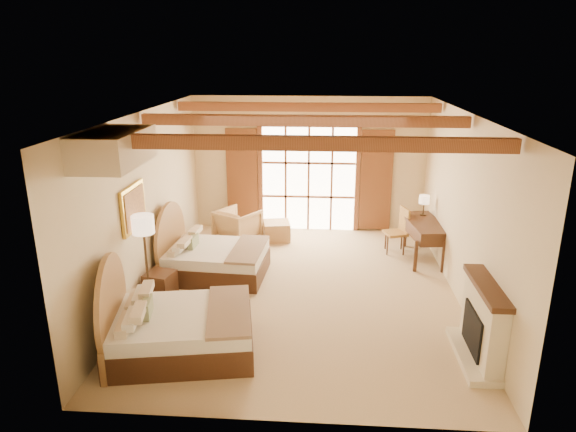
# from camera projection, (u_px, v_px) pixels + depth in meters

# --- Properties ---
(floor) EXTENTS (7.00, 7.00, 0.00)m
(floor) POSITION_uv_depth(u_px,v_px,m) (301.00, 291.00, 9.37)
(floor) COLOR #D0AE88
(floor) RESTS_ON ground
(wall_back) EXTENTS (5.50, 0.00, 5.50)m
(wall_back) POSITION_uv_depth(u_px,v_px,m) (309.00, 165.00, 12.20)
(wall_back) COLOR beige
(wall_back) RESTS_ON ground
(wall_left) EXTENTS (0.00, 7.00, 7.00)m
(wall_left) POSITION_uv_depth(u_px,v_px,m) (147.00, 204.00, 9.07)
(wall_left) COLOR beige
(wall_left) RESTS_ON ground
(wall_right) EXTENTS (0.00, 7.00, 7.00)m
(wall_right) POSITION_uv_depth(u_px,v_px,m) (464.00, 210.00, 8.69)
(wall_right) COLOR beige
(wall_right) RESTS_ON ground
(ceiling) EXTENTS (7.00, 7.00, 0.00)m
(ceiling) POSITION_uv_depth(u_px,v_px,m) (303.00, 113.00, 8.39)
(ceiling) COLOR #AA7432
(ceiling) RESTS_ON ground
(ceiling_beams) EXTENTS (5.39, 4.60, 0.18)m
(ceiling_beams) POSITION_uv_depth(u_px,v_px,m) (303.00, 121.00, 8.43)
(ceiling_beams) COLOR #925635
(ceiling_beams) RESTS_ON ceiling
(french_doors) EXTENTS (3.95, 0.08, 2.60)m
(french_doors) POSITION_uv_depth(u_px,v_px,m) (309.00, 180.00, 12.25)
(french_doors) COLOR white
(french_doors) RESTS_ON ground
(fireplace) EXTENTS (0.46, 1.40, 1.16)m
(fireplace) POSITION_uv_depth(u_px,v_px,m) (481.00, 327.00, 7.13)
(fireplace) COLOR beige
(fireplace) RESTS_ON ground
(painting) EXTENTS (0.06, 0.95, 0.75)m
(painting) POSITION_uv_depth(u_px,v_px,m) (134.00, 208.00, 8.31)
(painting) COLOR gold
(painting) RESTS_ON wall_left
(canopy_valance) EXTENTS (0.70, 1.40, 0.45)m
(canopy_valance) POSITION_uv_depth(u_px,v_px,m) (114.00, 148.00, 6.73)
(canopy_valance) COLOR beige
(canopy_valance) RESTS_ON ceiling
(bed_near) EXTENTS (2.26, 1.84, 1.33)m
(bed_near) POSITION_uv_depth(u_px,v_px,m) (172.00, 326.00, 7.37)
(bed_near) COLOR #452419
(bed_near) RESTS_ON floor
(bed_far) EXTENTS (1.99, 1.56, 1.25)m
(bed_far) POSITION_uv_depth(u_px,v_px,m) (209.00, 257.00, 9.91)
(bed_far) COLOR #452419
(bed_far) RESTS_ON floor
(nightstand) EXTENTS (0.54, 0.54, 0.54)m
(nightstand) POSITION_uv_depth(u_px,v_px,m) (161.00, 287.00, 8.88)
(nightstand) COLOR #452419
(nightstand) RESTS_ON floor
(floor_lamp) EXTENTS (0.36, 0.36, 1.68)m
(floor_lamp) POSITION_uv_depth(u_px,v_px,m) (144.00, 231.00, 8.20)
(floor_lamp) COLOR #3C2C1B
(floor_lamp) RESTS_ON floor
(armchair) EXTENTS (1.17, 1.18, 0.79)m
(armchair) POSITION_uv_depth(u_px,v_px,m) (238.00, 226.00, 11.61)
(armchair) COLOR tan
(armchair) RESTS_ON floor
(ottoman) EXTENTS (0.68, 0.68, 0.42)m
(ottoman) POSITION_uv_depth(u_px,v_px,m) (277.00, 231.00, 11.86)
(ottoman) COLOR #9F7243
(ottoman) RESTS_ON floor
(desk) EXTENTS (0.85, 1.58, 0.81)m
(desk) POSITION_uv_depth(u_px,v_px,m) (424.00, 239.00, 10.71)
(desk) COLOR #452419
(desk) RESTS_ON floor
(desk_chair) EXTENTS (0.55, 0.54, 0.99)m
(desk_chair) POSITION_uv_depth(u_px,v_px,m) (396.00, 239.00, 11.09)
(desk_chair) COLOR #B2873E
(desk_chair) RESTS_ON floor
(desk_lamp) EXTENTS (0.22, 0.22, 0.44)m
(desk_lamp) POSITION_uv_depth(u_px,v_px,m) (424.00, 200.00, 10.91)
(desk_lamp) COLOR #3C2C1B
(desk_lamp) RESTS_ON desk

